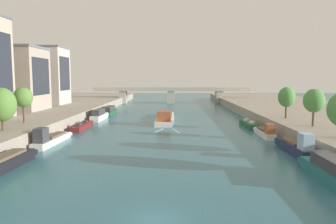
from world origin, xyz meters
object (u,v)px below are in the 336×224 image
moored_boat_right_second (329,170)px  moored_boat_right_gap_after (265,132)px  moored_boat_left_second (110,111)px  tree_right_by_lamp (287,97)px  moored_boat_left_upstream (99,115)px  tree_left_distant (2,105)px  barge_midriver (165,118)px  tree_right_past_mid (314,101)px  moored_boat_left_far (82,126)px  moored_boat_right_midway (296,147)px  moored_boat_right_upstream (248,124)px  bridge_far (171,93)px  tree_left_past_mid (23,97)px  moored_boat_left_lone (51,139)px

moored_boat_right_second → moored_boat_right_gap_after: 24.70m
moored_boat_left_second → tree_right_by_lamp: tree_right_by_lamp is taller
moored_boat_left_upstream → tree_left_distant: bearing=-103.1°
tree_left_distant → tree_right_by_lamp: size_ratio=1.05×
tree_right_by_lamp → tree_left_distant: bearing=-162.1°
moored_boat_left_upstream → barge_midriver: bearing=-8.1°
tree_right_past_mid → moored_boat_left_far: bearing=163.2°
moored_boat_left_second → moored_boat_right_midway: (35.71, -48.50, 0.07)m
tree_right_by_lamp → moored_boat_right_upstream: bearing=140.5°
moored_boat_right_gap_after → bridge_far: bridge_far is taller
tree_left_past_mid → moored_boat_right_upstream: bearing=15.7°
moored_boat_left_far → tree_left_distant: size_ratio=1.76×
barge_midriver → moored_boat_left_far: 20.29m
tree_left_past_mid → tree_right_by_lamp: size_ratio=1.02×
barge_midriver → moored_boat_right_second: barge_midriver is taller
moored_boat_left_second → tree_right_past_mid: size_ratio=2.01×
barge_midriver → tree_left_distant: 37.92m
moored_boat_left_lone → tree_right_past_mid: 43.10m
moored_boat_left_upstream → moored_boat_right_second: moored_boat_left_upstream is taller
moored_boat_right_midway → moored_boat_left_upstream: bearing=135.3°
moored_boat_left_lone → moored_boat_right_gap_after: bearing=11.7°
moored_boat_left_far → moored_boat_left_second: 26.70m
tree_right_by_lamp → bridge_far: 71.95m
bridge_far → moored_boat_right_gap_after: bearing=-76.6°
moored_boat_left_second → tree_left_distant: (-7.21, -44.54, 5.50)m
moored_boat_left_lone → moored_boat_right_gap_after: (35.95, 7.46, -0.08)m
tree_right_by_lamp → tree_left_past_mid: bearing=-171.9°
barge_midriver → tree_left_past_mid: size_ratio=3.63×
moored_boat_left_second → moored_boat_right_upstream: moored_boat_left_second is taller
tree_left_distant → tree_right_past_mid: 49.35m
moored_boat_left_second → moored_boat_right_second: size_ratio=1.13×
moored_boat_right_second → tree_right_by_lamp: size_ratio=1.79×
moored_boat_left_far → moored_boat_right_second: size_ratio=1.04×
moored_boat_left_far → moored_boat_left_upstream: moored_boat_left_upstream is taller
moored_boat_right_gap_after → tree_left_past_mid: bearing=-179.0°
moored_boat_left_far → moored_boat_right_gap_after: (35.55, -8.49, 0.29)m
moored_boat_left_far → moored_boat_right_midway: (36.01, -21.81, 0.52)m
moored_boat_right_second → moored_boat_right_midway: 11.41m
tree_left_past_mid → moored_boat_left_upstream: bearing=70.3°
barge_midriver → tree_left_past_mid: tree_left_past_mid is taller
moored_boat_left_lone → moored_boat_right_upstream: size_ratio=1.20×
moored_boat_left_second → moored_boat_right_upstream: (34.87, -23.87, -0.36)m
barge_midriver → moored_boat_left_upstream: 16.81m
barge_midriver → tree_left_past_mid: bearing=-140.7°
tree_left_distant → bridge_far: bearing=73.5°
tree_left_past_mid → tree_right_past_mid: size_ratio=1.02×
moored_boat_right_second → tree_left_distant: (-42.03, 15.33, 5.39)m
moored_boat_left_lone → moored_boat_left_second: (0.70, 42.64, 0.08)m
tree_left_distant → tree_right_past_mid: size_ratio=1.05×
moored_boat_left_lone → tree_left_past_mid: 11.69m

